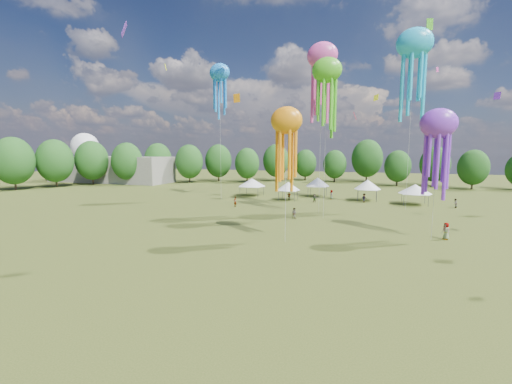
% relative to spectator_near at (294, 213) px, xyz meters
% --- Properties ---
extents(ground, '(300.00, 300.00, 0.00)m').
position_rel_spectator_near_xyz_m(ground, '(4.34, -33.56, -0.79)').
color(ground, '#384416').
rests_on(ground, ground).
extents(spectator_near, '(0.94, 0.85, 1.58)m').
position_rel_spectator_near_xyz_m(spectator_near, '(0.00, 0.00, 0.00)').
color(spectator_near, gray).
rests_on(spectator_near, ground).
extents(spectators_far, '(36.59, 28.36, 1.86)m').
position_rel_spectator_near_xyz_m(spectators_far, '(6.68, 13.69, 0.07)').
color(spectators_far, gray).
rests_on(spectators_far, ground).
extents(festival_tents, '(37.67, 12.09, 4.12)m').
position_rel_spectator_near_xyz_m(festival_tents, '(1.73, 21.36, 2.17)').
color(festival_tents, '#47474C').
rests_on(festival_tents, ground).
extents(show_kites, '(38.27, 28.75, 28.69)m').
position_rel_spectator_near_xyz_m(show_kites, '(6.09, 6.31, 19.18)').
color(show_kites, '#4DC520').
rests_on(show_kites, ground).
extents(small_kites, '(69.42, 48.54, 42.46)m').
position_rel_spectator_near_xyz_m(small_kites, '(4.16, 10.27, 29.91)').
color(small_kites, '#4DC520').
rests_on(small_kites, ground).
extents(treeline, '(201.57, 95.24, 13.43)m').
position_rel_spectator_near_xyz_m(treeline, '(0.47, 28.96, 5.75)').
color(treeline, '#38281C').
rests_on(treeline, ground).
extents(hangar, '(40.00, 12.00, 8.00)m').
position_rel_spectator_near_xyz_m(hangar, '(-67.66, 38.44, 3.21)').
color(hangar, gray).
rests_on(hangar, ground).
extents(radome, '(9.00, 9.00, 16.00)m').
position_rel_spectator_near_xyz_m(radome, '(-83.66, 44.44, 9.20)').
color(radome, white).
rests_on(radome, ground).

